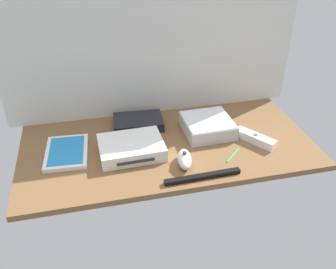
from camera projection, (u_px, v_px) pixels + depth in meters
ground_plane at (168, 147)px, 127.40cm from camera, size 100.00×48.00×2.00cm
back_wall at (152, 32)px, 129.81cm from camera, size 110.00×1.20×64.00cm
game_console at (131, 147)px, 121.33cm from camera, size 21.48×17.00×4.40cm
mini_computer at (208, 126)px, 132.30cm from camera, size 17.35×17.35×5.30cm
game_case at (67, 152)px, 121.58cm from camera, size 14.82×19.86×1.56cm
network_router at (138, 122)px, 136.04cm from camera, size 18.79×13.27×3.40cm
remote_wand at (255, 139)px, 127.13cm from camera, size 11.32×14.25×3.40cm
remote_nunchuk at (185, 159)px, 116.14cm from camera, size 6.15×10.64×5.10cm
sensor_bar at (203, 177)px, 110.91cm from camera, size 24.04×2.44×1.40cm
stylus_pen at (233, 155)px, 121.06cm from camera, size 6.97×6.75×0.70cm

